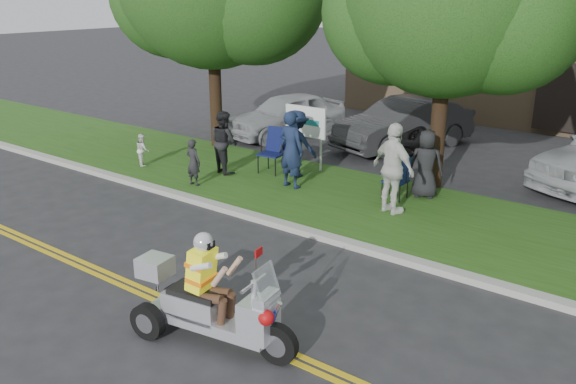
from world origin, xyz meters
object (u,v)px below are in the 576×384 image
Objects in this scene: trike_scooter at (208,305)px; parked_car_mid at (397,123)px; spectator_adult_right at (393,169)px; parked_car_far_left at (287,115)px; spectator_adult_mid at (224,142)px; parked_car_left at (404,124)px; lawn_chair_a at (274,147)px; lawn_chair_b at (398,175)px; spectator_adult_left at (291,149)px.

parked_car_mid is at bearing 96.95° from trike_scooter.
trike_scooter is at bearing 112.04° from spectator_adult_right.
parked_car_mid is at bearing 37.85° from parked_car_far_left.
spectator_adult_right is 0.43× the size of parked_car_mid.
parked_car_far_left is at bearing -54.79° from spectator_adult_mid.
parked_car_left is 0.71m from parked_car_mid.
parked_car_left reaches higher than parked_car_far_left.
lawn_chair_a is at bearing -40.94° from parked_car_far_left.
spectator_adult_right is 0.46× the size of parked_car_far_left.
parked_car_mid is (3.31, 1.36, -0.09)m from parked_car_far_left.
lawn_chair_a is 0.26× the size of parked_car_mid.
trike_scooter is at bearing 148.61° from spectator_adult_mid.
lawn_chair_b is 0.49× the size of spectator_adult_right.
spectator_adult_left is 5.78m from parked_car_far_left.
spectator_adult_mid is 0.39× the size of parked_car_far_left.
trike_scooter is 5.87m from spectator_adult_right.
parked_car_far_left is at bearing -47.55° from spectator_adult_left.
parked_car_far_left is (-6.73, 10.45, 0.15)m from trike_scooter.
spectator_adult_right is (4.87, -0.05, 0.16)m from spectator_adult_mid.
spectator_adult_left is 5.89m from parked_car_mid.
parked_car_mid is (-3.06, 5.98, -0.45)m from spectator_adult_right.
parked_car_left is at bearing -88.36° from spectator_adult_left.
spectator_adult_left is (1.14, -0.78, 0.28)m from lawn_chair_a.
spectator_adult_right reaches higher than lawn_chair_b.
spectator_adult_right is at bearing -19.23° from lawn_chair_a.
parked_car_mid is at bearing 74.39° from lawn_chair_a.
spectator_adult_mid reaches higher than parked_car_far_left.
trike_scooter is 11.69m from parked_car_left.
parked_car_left is (1.33, 4.60, 0.00)m from lawn_chair_a.
parked_car_far_left is (-3.61, 4.51, -0.32)m from spectator_adult_left.
parked_car_far_left is 3.58m from parked_car_mid.
spectator_adult_left reaches higher than parked_car_left.
spectator_adult_right reaches higher than spectator_adult_mid.
lawn_chair_a reaches higher than lawn_chair_b.
trike_scooter is 12.43m from parked_car_far_left.
parked_car_mid is (0.83, 5.09, -0.13)m from lawn_chair_a.
spectator_adult_mid reaches higher than trike_scooter.
parked_car_far_left is at bearing -17.37° from spectator_adult_right.
spectator_adult_right is (3.90, -0.89, 0.32)m from lawn_chair_a.
spectator_adult_mid is 0.83× the size of spectator_adult_right.
spectator_adult_right reaches higher than lawn_chair_a.
spectator_adult_right is at bearing -20.49° from parked_car_far_left.
spectator_adult_mid is at bearing -126.59° from parked_car_mid.
spectator_adult_left is at bearing -161.27° from spectator_adult_mid.
lawn_chair_b is at bearing 87.00° from trike_scooter.
spectator_adult_left is 2.11m from spectator_adult_mid.
lawn_chair_b is (3.51, 0.07, -0.11)m from lawn_chair_a.
spectator_adult_right is at bearing -46.44° from parked_car_left.
spectator_adult_right reaches higher than parked_car_far_left.
lawn_chair_a is 1.41m from spectator_adult_left.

